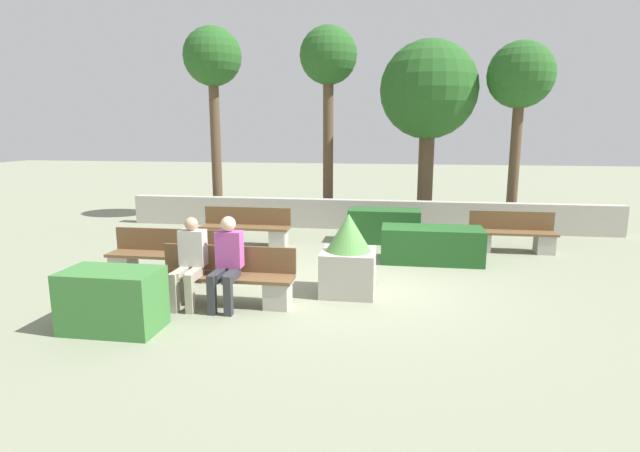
# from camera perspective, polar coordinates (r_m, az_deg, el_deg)

# --- Properties ---
(ground_plane) EXTENTS (60.00, 60.00, 0.00)m
(ground_plane) POSITION_cam_1_polar(r_m,az_deg,el_deg) (8.50, 2.86, -6.71)
(ground_plane) COLOR gray
(perimeter_wall) EXTENTS (12.70, 0.30, 0.77)m
(perimeter_wall) POSITION_cam_1_polar(r_m,az_deg,el_deg) (13.13, 5.07, 1.32)
(perimeter_wall) COLOR #ADA89E
(perimeter_wall) RESTS_ON ground_plane
(bench_front) EXTENTS (2.08, 0.48, 0.85)m
(bench_front) POSITION_cam_1_polar(r_m,az_deg,el_deg) (7.66, -10.72, -6.28)
(bench_front) COLOR brown
(bench_front) RESTS_ON ground_plane
(bench_left_side) EXTENTS (2.01, 0.49, 0.85)m
(bench_left_side) POSITION_cam_1_polar(r_m,az_deg,el_deg) (11.33, -8.52, -0.57)
(bench_left_side) COLOR brown
(bench_left_side) RESTS_ON ground_plane
(bench_right_side) EXTENTS (2.17, 0.48, 0.85)m
(bench_right_side) POSITION_cam_1_polar(r_m,az_deg,el_deg) (9.16, -16.80, -3.66)
(bench_right_side) COLOR brown
(bench_right_side) RESTS_ON ground_plane
(bench_back) EXTENTS (1.76, 0.49, 0.85)m
(bench_back) POSITION_cam_1_polar(r_m,az_deg,el_deg) (11.40, 21.12, -1.18)
(bench_back) COLOR brown
(bench_back) RESTS_ON ground_plane
(person_seated_man) EXTENTS (0.38, 0.64, 1.34)m
(person_seated_man) POSITION_cam_1_polar(r_m,az_deg,el_deg) (7.39, -10.59, -3.63)
(person_seated_man) COLOR #333338
(person_seated_man) RESTS_ON ground_plane
(person_seated_woman) EXTENTS (0.38, 0.64, 1.31)m
(person_seated_woman) POSITION_cam_1_polar(r_m,az_deg,el_deg) (7.60, -14.65, -3.57)
(person_seated_woman) COLOR #B2A893
(person_seated_woman) RESTS_ON ground_plane
(hedge_block_near_left) EXTENTS (1.63, 0.72, 0.77)m
(hedge_block_near_left) POSITION_cam_1_polar(r_m,az_deg,el_deg) (11.63, 7.32, 0.02)
(hedge_block_near_left) COLOR #235623
(hedge_block_near_left) RESTS_ON ground_plane
(hedge_block_near_right) EXTENTS (1.96, 0.83, 0.69)m
(hedge_block_near_right) POSITION_cam_1_polar(r_m,az_deg,el_deg) (10.07, 12.63, -2.11)
(hedge_block_near_right) COLOR #235623
(hedge_block_near_right) RESTS_ON ground_plane
(hedge_block_mid_left) EXTENTS (1.23, 0.71, 0.81)m
(hedge_block_mid_left) POSITION_cam_1_polar(r_m,az_deg,el_deg) (7.07, -22.64, -7.83)
(hedge_block_mid_left) COLOR #3D7A38
(hedge_block_mid_left) RESTS_ON ground_plane
(planter_corner_left) EXTENTS (0.84, 0.84, 1.29)m
(planter_corner_left) POSITION_cam_1_polar(r_m,az_deg,el_deg) (7.91, 3.26, -3.57)
(planter_corner_left) COLOR #ADA89E
(planter_corner_left) RESTS_ON ground_plane
(tree_leftmost) EXTENTS (1.61, 1.61, 5.37)m
(tree_leftmost) POSITION_cam_1_polar(r_m,az_deg,el_deg) (14.83, -12.17, 17.74)
(tree_leftmost) COLOR brown
(tree_leftmost) RESTS_ON ground_plane
(tree_center_left) EXTENTS (1.60, 1.60, 5.40)m
(tree_center_left) POSITION_cam_1_polar(r_m,az_deg,el_deg) (14.61, 0.96, 18.16)
(tree_center_left) COLOR brown
(tree_center_left) RESTS_ON ground_plane
(tree_center_right) EXTENTS (2.69, 2.69, 5.00)m
(tree_center_right) POSITION_cam_1_polar(r_m,az_deg,el_deg) (14.55, 12.33, 14.76)
(tree_center_right) COLOR brown
(tree_center_right) RESTS_ON ground_plane
(tree_rightmost) EXTENTS (1.71, 1.71, 4.81)m
(tree_rightmost) POSITION_cam_1_polar(r_m,az_deg,el_deg) (14.37, 21.94, 15.30)
(tree_rightmost) COLOR brown
(tree_rightmost) RESTS_ON ground_plane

